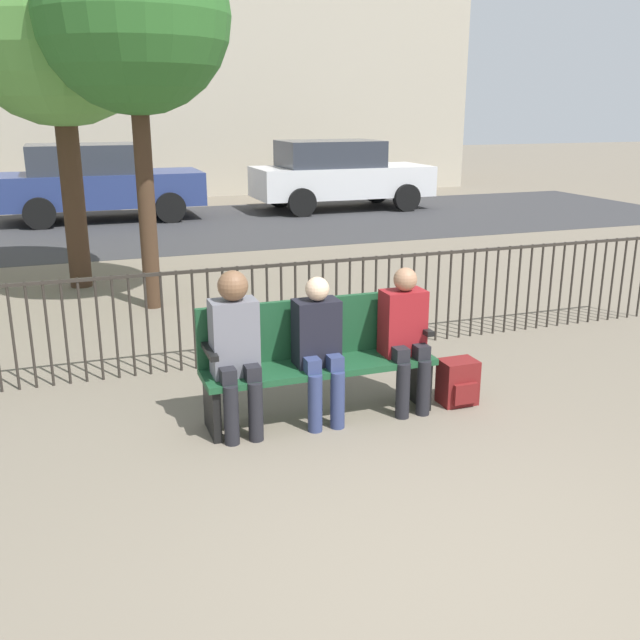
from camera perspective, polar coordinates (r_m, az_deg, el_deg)
ground_plane at (r=3.97m, az=11.40°, el=-19.91°), size 80.00×80.00×0.00m
park_bench at (r=5.56m, az=-0.28°, el=-2.78°), size 1.83×0.45×0.92m
seated_person_0 at (r=5.21m, az=-6.76°, el=-1.93°), size 0.34×0.39×1.24m
seated_person_1 at (r=5.39m, az=-0.10°, el=-1.87°), size 0.34×0.39×1.14m
seated_person_2 at (r=5.66m, az=6.84°, el=-0.98°), size 0.34×0.39×1.16m
backpack at (r=5.97m, az=10.99°, el=-4.92°), size 0.29×0.26×0.37m
fence_railing at (r=6.76m, az=-4.20°, el=1.26°), size 9.01×0.03×0.95m
tree_0 at (r=10.10m, az=-20.36°, el=21.42°), size 2.57×2.57×4.68m
tree_1 at (r=8.73m, az=-14.70°, el=22.39°), size 2.14×2.14×4.39m
street_surface at (r=14.97m, az=-12.92°, el=7.18°), size 24.00×6.00×0.01m
parked_car_0 at (r=16.29m, az=-17.37°, el=10.56°), size 4.20×1.94×1.62m
parked_car_1 at (r=17.32m, az=1.48°, el=11.60°), size 4.20×1.94×1.62m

